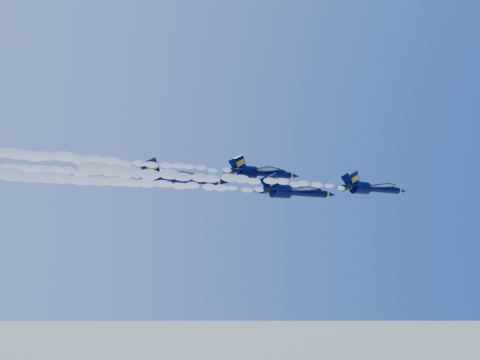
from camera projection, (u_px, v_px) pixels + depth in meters
name	position (u px, v px, depth m)	size (l,w,h in m)	color
jet_lead	(373.00, 188.00, 87.52)	(15.42, 12.65, 5.73)	#040531
smoke_trail_jet_lead	(232.00, 179.00, 74.16)	(45.75, 1.84, 1.66)	white
jet_second	(296.00, 192.00, 88.15)	(16.85, 13.82, 6.26)	#040531
smoke_trail_jet_second	(138.00, 183.00, 74.51)	(45.75, 2.01, 1.81)	white
jet_third	(262.00, 173.00, 96.30)	(16.70, 13.70, 6.21)	#040531
smoke_trail_jet_third	(114.00, 162.00, 82.69)	(45.75, 1.99, 1.79)	white
jet_fourth	(181.00, 178.00, 98.14)	(20.12, 16.50, 7.48)	#040531
smoke_trail_jet_fourth	(15.00, 168.00, 83.87)	(45.75, 2.40, 2.16)	white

